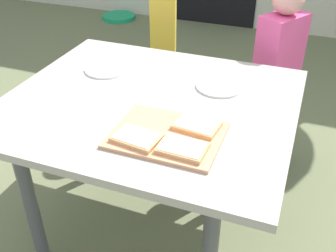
{
  "coord_description": "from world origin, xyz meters",
  "views": [
    {
      "loc": [
        0.55,
        -1.26,
        1.49
      ],
      "look_at": [
        0.08,
        0.0,
        0.6
      ],
      "focal_mm": 42.65,
      "sensor_mm": 36.0,
      "label": 1
    }
  ],
  "objects_px": {
    "garden_hose_coil": "(119,17)",
    "pizza_slice_near_right": "(183,148)",
    "pizza_slice_far_right": "(197,125)",
    "dining_table": "(150,118)",
    "child_left": "(164,39)",
    "pizza_slice_near_left": "(137,138)",
    "plate_white_right": "(220,86)",
    "cutting_board": "(167,135)",
    "child_right": "(277,71)",
    "plate_white_left": "(107,69)"
  },
  "relations": [
    {
      "from": "pizza_slice_far_right",
      "to": "child_left",
      "type": "distance_m",
      "value": 1.12
    },
    {
      "from": "pizza_slice_near_right",
      "to": "child_right",
      "type": "bearing_deg",
      "value": 79.81
    },
    {
      "from": "cutting_board",
      "to": "pizza_slice_far_right",
      "type": "xyz_separation_m",
      "value": [
        0.08,
        0.07,
        0.02
      ]
    },
    {
      "from": "pizza_slice_near_left",
      "to": "child_right",
      "type": "distance_m",
      "value": 1.06
    },
    {
      "from": "cutting_board",
      "to": "child_left",
      "type": "bearing_deg",
      "value": 111.78
    },
    {
      "from": "dining_table",
      "to": "pizza_slice_near_left",
      "type": "distance_m",
      "value": 0.31
    },
    {
      "from": "plate_white_right",
      "to": "child_left",
      "type": "relative_size",
      "value": 0.18
    },
    {
      "from": "pizza_slice_far_right",
      "to": "garden_hose_coil",
      "type": "xyz_separation_m",
      "value": [
        -1.82,
        2.93,
        -0.71
      ]
    },
    {
      "from": "child_left",
      "to": "garden_hose_coil",
      "type": "height_order",
      "value": "child_left"
    },
    {
      "from": "pizza_slice_near_left",
      "to": "plate_white_right",
      "type": "bearing_deg",
      "value": 72.05
    },
    {
      "from": "pizza_slice_near_right",
      "to": "child_left",
      "type": "bearing_deg",
      "value": 113.97
    },
    {
      "from": "pizza_slice_far_right",
      "to": "pizza_slice_near_left",
      "type": "height_order",
      "value": "same"
    },
    {
      "from": "cutting_board",
      "to": "garden_hose_coil",
      "type": "relative_size",
      "value": 0.99
    },
    {
      "from": "child_right",
      "to": "garden_hose_coil",
      "type": "distance_m",
      "value": 2.93
    },
    {
      "from": "pizza_slice_near_left",
      "to": "garden_hose_coil",
      "type": "relative_size",
      "value": 0.44
    },
    {
      "from": "garden_hose_coil",
      "to": "pizza_slice_near_right",
      "type": "bearing_deg",
      "value": -59.4
    },
    {
      "from": "pizza_slice_near_right",
      "to": "pizza_slice_near_left",
      "type": "xyz_separation_m",
      "value": [
        -0.16,
        0.0,
        0.0
      ]
    },
    {
      "from": "pizza_slice_far_right",
      "to": "pizza_slice_near_left",
      "type": "relative_size",
      "value": 0.99
    },
    {
      "from": "cutting_board",
      "to": "pizza_slice_near_left",
      "type": "xyz_separation_m",
      "value": [
        -0.08,
        -0.07,
        0.02
      ]
    },
    {
      "from": "child_left",
      "to": "child_right",
      "type": "height_order",
      "value": "child_left"
    },
    {
      "from": "cutting_board",
      "to": "pizza_slice_near_right",
      "type": "distance_m",
      "value": 0.11
    },
    {
      "from": "cutting_board",
      "to": "plate_white_left",
      "type": "xyz_separation_m",
      "value": [
        -0.44,
        0.4,
        -0.0
      ]
    },
    {
      "from": "dining_table",
      "to": "cutting_board",
      "type": "height_order",
      "value": "cutting_board"
    },
    {
      "from": "plate_white_right",
      "to": "garden_hose_coil",
      "type": "xyz_separation_m",
      "value": [
        -1.81,
        2.59,
        -0.69
      ]
    },
    {
      "from": "pizza_slice_near_right",
      "to": "pizza_slice_far_right",
      "type": "xyz_separation_m",
      "value": [
        0.0,
        0.14,
        0.0
      ]
    },
    {
      "from": "garden_hose_coil",
      "to": "plate_white_left",
      "type": "bearing_deg",
      "value": -63.58
    },
    {
      "from": "cutting_board",
      "to": "pizza_slice_far_right",
      "type": "distance_m",
      "value": 0.11
    },
    {
      "from": "cutting_board",
      "to": "pizza_slice_near_right",
      "type": "relative_size",
      "value": 2.35
    },
    {
      "from": "plate_white_left",
      "to": "pizza_slice_near_right",
      "type": "bearing_deg",
      "value": -41.86
    },
    {
      "from": "child_right",
      "to": "plate_white_left",
      "type": "bearing_deg",
      "value": -143.0
    },
    {
      "from": "cutting_board",
      "to": "garden_hose_coil",
      "type": "bearing_deg",
      "value": 120.07
    },
    {
      "from": "cutting_board",
      "to": "pizza_slice_far_right",
      "type": "relative_size",
      "value": 2.25
    },
    {
      "from": "dining_table",
      "to": "child_left",
      "type": "distance_m",
      "value": 0.89
    },
    {
      "from": "pizza_slice_near_left",
      "to": "child_right",
      "type": "xyz_separation_m",
      "value": [
        0.34,
        1.0,
        -0.14
      ]
    },
    {
      "from": "cutting_board",
      "to": "garden_hose_coil",
      "type": "xyz_separation_m",
      "value": [
        -1.74,
        3.0,
        -0.7
      ]
    },
    {
      "from": "cutting_board",
      "to": "plate_white_right",
      "type": "distance_m",
      "value": 0.42
    },
    {
      "from": "cutting_board",
      "to": "pizza_slice_near_right",
      "type": "height_order",
      "value": "pizza_slice_near_right"
    },
    {
      "from": "pizza_slice_near_right",
      "to": "pizza_slice_far_right",
      "type": "bearing_deg",
      "value": 88.7
    },
    {
      "from": "plate_white_right",
      "to": "child_right",
      "type": "distance_m",
      "value": 0.56
    },
    {
      "from": "dining_table",
      "to": "garden_hose_coil",
      "type": "distance_m",
      "value": 3.26
    },
    {
      "from": "pizza_slice_near_left",
      "to": "plate_white_right",
      "type": "xyz_separation_m",
      "value": [
        0.16,
        0.49,
        -0.02
      ]
    },
    {
      "from": "dining_table",
      "to": "plate_white_right",
      "type": "distance_m",
      "value": 0.32
    },
    {
      "from": "dining_table",
      "to": "child_left",
      "type": "relative_size",
      "value": 1.06
    },
    {
      "from": "pizza_slice_far_right",
      "to": "garden_hose_coil",
      "type": "bearing_deg",
      "value": 121.84
    },
    {
      "from": "plate_white_right",
      "to": "garden_hose_coil",
      "type": "bearing_deg",
      "value": 125.04
    },
    {
      "from": "plate_white_left",
      "to": "garden_hose_coil",
      "type": "bearing_deg",
      "value": 116.42
    },
    {
      "from": "plate_white_right",
      "to": "plate_white_left",
      "type": "height_order",
      "value": "same"
    },
    {
      "from": "pizza_slice_near_right",
      "to": "child_left",
      "type": "relative_size",
      "value": 0.15
    },
    {
      "from": "child_right",
      "to": "child_left",
      "type": "bearing_deg",
      "value": 168.91
    },
    {
      "from": "plate_white_right",
      "to": "pizza_slice_near_right",
      "type": "bearing_deg",
      "value": -89.66
    }
  ]
}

